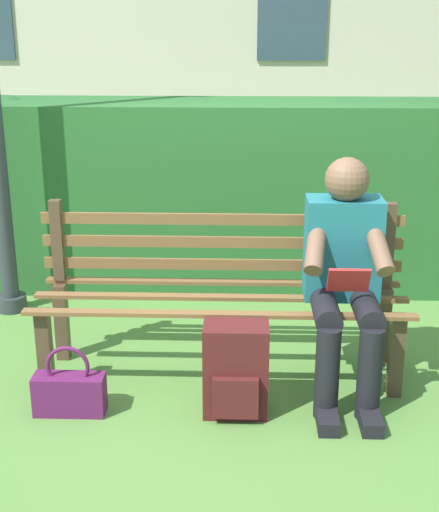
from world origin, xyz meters
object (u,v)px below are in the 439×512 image
(handbag, at_px, (69,392))
(person_seated, at_px, (345,272))
(park_bench, at_px, (221,289))
(backpack, at_px, (236,370))

(handbag, bearing_deg, person_seated, -166.97)
(park_bench, distance_m, backpack, 0.53)
(backpack, bearing_deg, handbag, 2.47)
(park_bench, relative_size, handbag, 5.46)
(park_bench, xyz_separation_m, handbag, (0.72, 0.50, -0.35))
(backpack, bearing_deg, park_bench, -79.26)
(park_bench, height_order, person_seated, person_seated)
(park_bench, relative_size, person_seated, 1.63)
(person_seated, height_order, backpack, person_seated)
(backpack, height_order, handbag, backpack)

